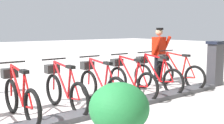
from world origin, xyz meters
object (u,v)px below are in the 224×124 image
(payment_kiosk, at_px, (215,63))
(worker_near_rack, at_px, (159,52))
(bike_docked_2, at_px, (130,79))
(bike_docked_5, at_px, (19,96))
(bike_docked_3, at_px, (100,83))
(bike_docked_0, at_px, (177,72))
(planter_bush, at_px, (119,116))
(bike_docked_1, at_px, (155,75))
(bike_docked_4, at_px, (64,89))

(payment_kiosk, relative_size, worker_near_rack, 0.77)
(bike_docked_2, xyz_separation_m, bike_docked_5, (0.00, 2.69, 0.00))
(bike_docked_2, height_order, bike_docked_3, same)
(bike_docked_0, relative_size, bike_docked_2, 1.00)
(payment_kiosk, bearing_deg, bike_docked_5, 84.04)
(planter_bush, bearing_deg, bike_docked_5, 11.53)
(bike_docked_0, height_order, worker_near_rack, worker_near_rack)
(bike_docked_1, distance_m, bike_docked_2, 0.90)
(bike_docked_2, distance_m, planter_bush, 3.17)
(payment_kiosk, bearing_deg, worker_near_rack, 30.84)
(bike_docked_1, relative_size, bike_docked_5, 1.00)
(bike_docked_2, bearing_deg, payment_kiosk, -101.57)
(payment_kiosk, distance_m, bike_docked_0, 1.18)
(bike_docked_5, height_order, planter_bush, bike_docked_5)
(payment_kiosk, xyz_separation_m, planter_bush, (-1.69, 5.02, -0.12))
(payment_kiosk, bearing_deg, planter_bush, 108.61)
(bike_docked_0, height_order, bike_docked_2, same)
(bike_docked_1, relative_size, worker_near_rack, 1.04)
(bike_docked_3, relative_size, planter_bush, 1.77)
(worker_near_rack, bearing_deg, bike_docked_1, 128.09)
(worker_near_rack, bearing_deg, payment_kiosk, -149.16)
(bike_docked_2, xyz_separation_m, planter_bush, (-2.26, 2.23, 0.11))
(payment_kiosk, xyz_separation_m, bike_docked_3, (0.57, 3.69, -0.24))
(bike_docked_2, bearing_deg, bike_docked_0, -90.00)
(bike_docked_2, distance_m, bike_docked_5, 2.69)
(bike_docked_3, height_order, bike_docked_5, same)
(payment_kiosk, height_order, bike_docked_2, payment_kiosk)
(payment_kiosk, xyz_separation_m, bike_docked_1, (0.57, 1.90, -0.24))
(bike_docked_5, bearing_deg, bike_docked_1, -90.00)
(payment_kiosk, distance_m, bike_docked_4, 4.63)
(bike_docked_2, bearing_deg, worker_near_rack, -66.98)
(bike_docked_0, distance_m, bike_docked_3, 2.69)
(bike_docked_2, xyz_separation_m, bike_docked_4, (0.00, 1.79, 0.00))
(bike_docked_1, xyz_separation_m, bike_docked_2, (0.00, 0.90, 0.00))
(bike_docked_2, relative_size, worker_near_rack, 1.04)
(payment_kiosk, distance_m, bike_docked_5, 5.51)
(payment_kiosk, relative_size, bike_docked_2, 0.74)
(worker_near_rack, bearing_deg, bike_docked_4, 102.50)
(bike_docked_4, relative_size, planter_bush, 1.77)
(bike_docked_0, distance_m, worker_near_rack, 0.97)
(bike_docked_5, bearing_deg, bike_docked_0, -90.00)
(bike_docked_5, bearing_deg, bike_docked_2, -90.00)
(worker_near_rack, bearing_deg, bike_docked_2, 113.02)
(payment_kiosk, bearing_deg, bike_docked_3, 81.19)
(bike_docked_1, height_order, bike_docked_2, same)
(bike_docked_2, distance_m, bike_docked_4, 1.79)
(bike_docked_0, distance_m, bike_docked_4, 3.58)
(bike_docked_5, distance_m, planter_bush, 2.31)
(worker_near_rack, bearing_deg, bike_docked_3, 106.25)
(bike_docked_4, relative_size, worker_near_rack, 1.04)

